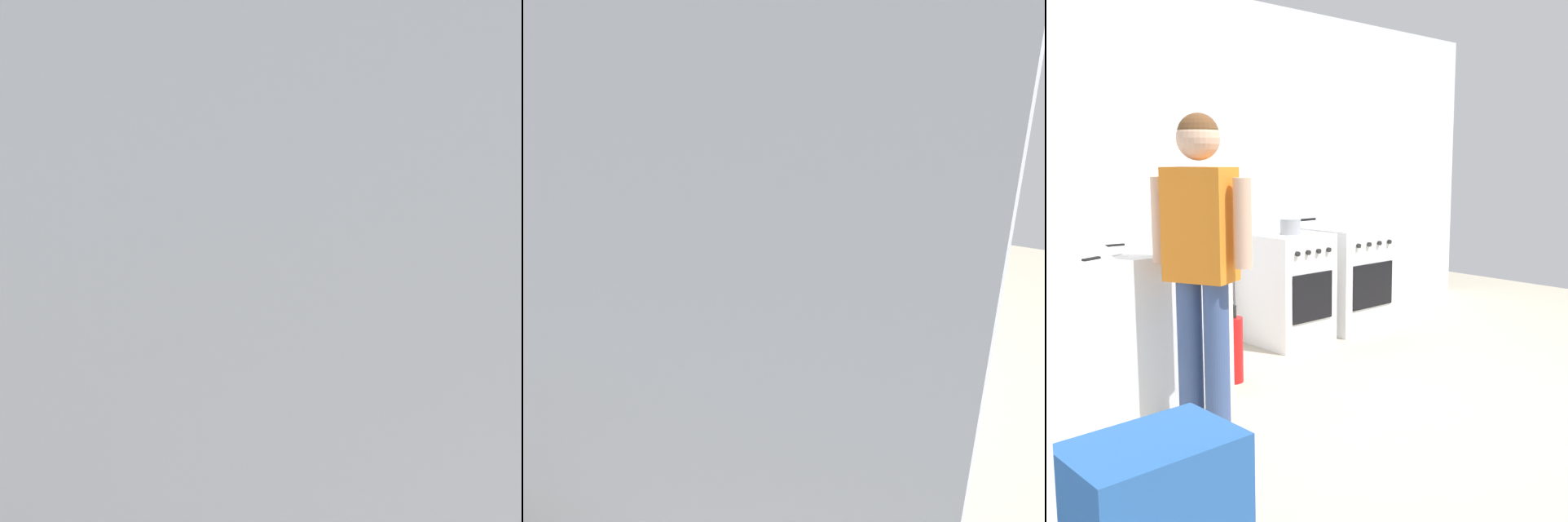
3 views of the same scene
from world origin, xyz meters
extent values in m
plane|color=#ADA38E|center=(0.00, 0.00, 0.00)|extent=(8.00, 8.00, 0.00)
cube|color=silver|center=(0.00, 1.95, 1.30)|extent=(6.00, 0.10, 2.60)
cube|color=silver|center=(-2.60, 0.40, 1.30)|extent=(0.10, 3.10, 2.60)
cube|color=silver|center=(-1.35, 1.20, 0.45)|extent=(1.30, 0.70, 0.90)
cube|color=white|center=(0.35, 1.58, 0.42)|extent=(0.53, 0.60, 0.85)
cube|color=black|center=(0.35, 1.27, 0.40)|extent=(0.39, 0.01, 0.36)
cylinder|color=black|center=(0.23, 1.46, 0.85)|extent=(0.17, 0.17, 0.01)
cylinder|color=black|center=(0.47, 1.46, 0.85)|extent=(0.17, 0.17, 0.01)
cylinder|color=black|center=(0.23, 1.70, 0.85)|extent=(0.17, 0.17, 0.01)
cylinder|color=black|center=(0.47, 1.70, 0.85)|extent=(0.17, 0.17, 0.01)
cylinder|color=black|center=(0.19, 1.26, 0.74)|extent=(0.04, 0.02, 0.04)
cylinder|color=black|center=(0.30, 1.26, 0.74)|extent=(0.04, 0.02, 0.04)
cylinder|color=black|center=(0.40, 1.26, 0.74)|extent=(0.04, 0.02, 0.04)
cylinder|color=black|center=(0.51, 1.26, 0.74)|extent=(0.04, 0.02, 0.04)
cube|color=white|center=(1.03, 1.58, 0.42)|extent=(0.62, 0.60, 0.85)
cube|color=black|center=(1.03, 1.27, 0.40)|extent=(0.47, 0.01, 0.36)
cylinder|color=black|center=(0.89, 1.46, 0.85)|extent=(0.20, 0.20, 0.01)
cylinder|color=black|center=(1.17, 1.46, 0.85)|extent=(0.20, 0.20, 0.01)
cylinder|color=black|center=(0.89, 1.70, 0.85)|extent=(0.20, 0.20, 0.01)
cylinder|color=black|center=(1.17, 1.70, 0.85)|extent=(0.20, 0.20, 0.01)
cylinder|color=black|center=(0.84, 1.26, 0.74)|extent=(0.04, 0.02, 0.04)
cylinder|color=black|center=(0.97, 1.26, 0.74)|extent=(0.04, 0.02, 0.04)
cylinder|color=black|center=(1.09, 1.26, 0.74)|extent=(0.04, 0.02, 0.04)
cylinder|color=black|center=(1.21, 1.26, 0.74)|extent=(0.04, 0.02, 0.04)
cylinder|color=gray|center=(0.34, 1.51, 0.91)|extent=(0.16, 0.16, 0.12)
cylinder|color=black|center=(0.51, 1.51, 0.95)|extent=(0.18, 0.02, 0.02)
cube|color=silver|center=(-1.33, 1.07, 0.90)|extent=(0.20, 0.11, 0.01)
cube|color=black|center=(-1.47, 1.01, 0.91)|extent=(0.11, 0.06, 0.01)
cube|color=silver|center=(-1.29, 1.45, 0.90)|extent=(0.22, 0.06, 0.01)
cube|color=black|center=(-1.13, 1.43, 0.91)|extent=(0.11, 0.04, 0.01)
cylinder|color=#384C7A|center=(-1.06, 0.50, 0.40)|extent=(0.13, 0.13, 0.80)
cylinder|color=#384C7A|center=(-1.13, 0.65, 0.40)|extent=(0.13, 0.13, 0.80)
cube|color=orange|center=(-1.10, 0.58, 1.09)|extent=(0.32, 0.39, 0.57)
cylinder|color=tan|center=(-1.00, 0.36, 1.10)|extent=(0.09, 0.09, 0.44)
cylinder|color=tan|center=(-1.19, 0.80, 1.10)|extent=(0.09, 0.09, 0.44)
sphere|color=tan|center=(-1.10, 0.58, 1.51)|extent=(0.22, 0.22, 0.22)
sphere|color=brown|center=(-1.10, 0.58, 1.53)|extent=(0.21, 0.21, 0.21)
cylinder|color=red|center=(-0.52, 1.10, 0.21)|extent=(0.13, 0.13, 0.42)
cylinder|color=black|center=(-0.52, 1.10, 0.46)|extent=(0.05, 0.05, 0.08)
cube|color=#235193|center=(-1.98, -0.45, 0.42)|extent=(0.52, 0.36, 0.28)
camera|label=1|loc=(-3.37, -0.02, 1.40)|focal=28.00mm
camera|label=2|loc=(-3.63, -1.21, 2.43)|focal=35.00mm
camera|label=3|loc=(-2.93, -2.15, 1.41)|focal=45.00mm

